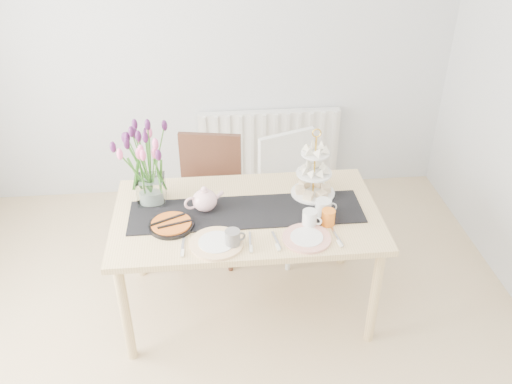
{
  "coord_description": "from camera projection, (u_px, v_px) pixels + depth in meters",
  "views": [
    {
      "loc": [
        -0.01,
        -1.95,
        2.6
      ],
      "look_at": [
        0.24,
        0.68,
        0.92
      ],
      "focal_mm": 38.0,
      "sensor_mm": 36.0,
      "label": 1
    }
  ],
  "objects": [
    {
      "name": "teapot",
      "position": [
        205.0,
        200.0,
        3.24
      ],
      "size": [
        0.28,
        0.25,
        0.16
      ],
      "primitive_type": null,
      "rotation": [
        0.0,
        0.0,
        0.29
      ],
      "color": "white",
      "rests_on": "dining_table"
    },
    {
      "name": "plate_left",
      "position": [
        217.0,
        243.0,
        2.99
      ],
      "size": [
        0.32,
        0.32,
        0.02
      ],
      "primitive_type": "cylinder",
      "rotation": [
        0.0,
        0.0,
        -0.06
      ],
      "color": "white",
      "rests_on": "dining_table"
    },
    {
      "name": "room_shell",
      "position": [
        215.0,
        205.0,
        2.34
      ],
      "size": [
        4.5,
        4.5,
        4.5
      ],
      "color": "tan",
      "rests_on": "ground"
    },
    {
      "name": "mug_white",
      "position": [
        310.0,
        219.0,
        3.12
      ],
      "size": [
        0.12,
        0.12,
        0.1
      ],
      "primitive_type": "cylinder",
      "rotation": [
        0.0,
        0.0,
        -0.57
      ],
      "color": "white",
      "rests_on": "dining_table"
    },
    {
      "name": "mug_orange",
      "position": [
        328.0,
        217.0,
        3.13
      ],
      "size": [
        0.1,
        0.1,
        0.1
      ],
      "primitive_type": "cylinder",
      "rotation": [
        0.0,
        0.0,
        1.2
      ],
      "color": "orange",
      "rests_on": "dining_table"
    },
    {
      "name": "dining_table",
      "position": [
        247.0,
        223.0,
        3.3
      ],
      "size": [
        1.6,
        0.9,
        0.75
      ],
      "color": "tan",
      "rests_on": "ground"
    },
    {
      "name": "tulip_vase",
      "position": [
        147.0,
        154.0,
        3.19
      ],
      "size": [
        0.61,
        0.61,
        0.52
      ],
      "rotation": [
        0.0,
        0.0,
        -0.14
      ],
      "color": "silver",
      "rests_on": "dining_table"
    },
    {
      "name": "mug_grey",
      "position": [
        233.0,
        239.0,
        2.96
      ],
      "size": [
        0.11,
        0.11,
        0.1
      ],
      "primitive_type": "cylinder",
      "rotation": [
        0.0,
        0.0,
        0.3
      ],
      "color": "slate",
      "rests_on": "dining_table"
    },
    {
      "name": "chair_brown",
      "position": [
        209.0,
        188.0,
        3.91
      ],
      "size": [
        0.52,
        0.52,
        0.91
      ],
      "rotation": [
        0.0,
        0.0,
        -0.18
      ],
      "color": "#3C1F16",
      "rests_on": "ground"
    },
    {
      "name": "cream_jug",
      "position": [
        323.0,
        207.0,
        3.22
      ],
      "size": [
        0.11,
        0.11,
        0.1
      ],
      "primitive_type": "cylinder",
      "rotation": [
        0.0,
        0.0,
        -0.13
      ],
      "color": "silver",
      "rests_on": "dining_table"
    },
    {
      "name": "radiator",
      "position": [
        269.0,
        143.0,
        4.67
      ],
      "size": [
        1.2,
        0.08,
        0.6
      ],
      "primitive_type": "cube",
      "color": "white",
      "rests_on": "room_shell"
    },
    {
      "name": "tart_tin",
      "position": [
        171.0,
        225.0,
        3.13
      ],
      "size": [
        0.26,
        0.26,
        0.03
      ],
      "rotation": [
        0.0,
        0.0,
        0.04
      ],
      "color": "black",
      "rests_on": "dining_table"
    },
    {
      "name": "table_runner",
      "position": [
        246.0,
        212.0,
        3.26
      ],
      "size": [
        1.4,
        0.35,
        0.01
      ],
      "primitive_type": "cube",
      "color": "black",
      "rests_on": "dining_table"
    },
    {
      "name": "plate_right",
      "position": [
        307.0,
        238.0,
        3.03
      ],
      "size": [
        0.31,
        0.31,
        0.01
      ],
      "primitive_type": "cylinder",
      "rotation": [
        0.0,
        0.0,
        0.16
      ],
      "color": "white",
      "rests_on": "dining_table"
    },
    {
      "name": "chair_white",
      "position": [
        293.0,
        186.0,
        3.95
      ],
      "size": [
        0.57,
        0.57,
        0.9
      ],
      "rotation": [
        0.0,
        0.0,
        0.37
      ],
      "color": "white",
      "rests_on": "ground"
    },
    {
      "name": "cake_stand",
      "position": [
        314.0,
        179.0,
        3.37
      ],
      "size": [
        0.28,
        0.28,
        0.41
      ],
      "rotation": [
        0.0,
        0.0,
        0.24
      ],
      "color": "gold",
      "rests_on": "dining_table"
    }
  ]
}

